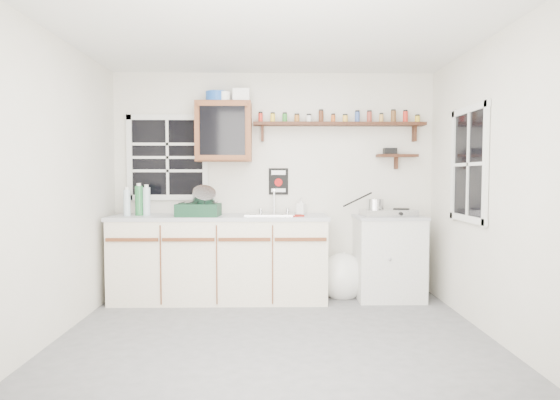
{
  "coord_description": "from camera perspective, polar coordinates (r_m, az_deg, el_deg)",
  "views": [
    {
      "loc": [
        -0.02,
        -3.72,
        1.35
      ],
      "look_at": [
        0.05,
        0.55,
        1.12
      ],
      "focal_mm": 30.0,
      "sensor_mm": 36.0,
      "label": 1
    }
  ],
  "objects": [
    {
      "name": "upper_cabinet_clutter",
      "position": [
        5.26,
        -6.63,
        12.42
      ],
      "size": [
        0.48,
        0.24,
        0.14
      ],
      "color": "#18479E",
      "rests_on": "upper_cabinet"
    },
    {
      "name": "warning_sign",
      "position": [
        5.3,
        -0.19,
        2.28
      ],
      "size": [
        0.22,
        0.02,
        0.3
      ],
      "color": "black",
      "rests_on": "wall_back"
    },
    {
      "name": "soap_bottle",
      "position": [
        5.17,
        2.6,
        -0.73
      ],
      "size": [
        0.11,
        0.11,
        0.18
      ],
      "primitive_type": "imported",
      "rotation": [
        0.0,
        0.0,
        -0.43
      ],
      "color": "white",
      "rests_on": "main_cabinet"
    },
    {
      "name": "water_bottles",
      "position": [
        5.21,
        -16.88,
        -0.12
      ],
      "size": [
        0.27,
        0.14,
        0.35
      ],
      "color": "silver",
      "rests_on": "main_cabinet"
    },
    {
      "name": "dish_rack",
      "position": [
        4.98,
        -9.7,
        -0.74
      ],
      "size": [
        0.45,
        0.35,
        0.33
      ],
      "rotation": [
        0.0,
        0.0,
        -0.05
      ],
      "color": "#10321F",
      "rests_on": "main_cabinet"
    },
    {
      "name": "rag",
      "position": [
        4.88,
        2.08,
        -1.91
      ],
      "size": [
        0.15,
        0.14,
        0.02
      ],
      "primitive_type": "cube",
      "rotation": [
        0.0,
        0.0,
        0.3
      ],
      "color": "maroon",
      "rests_on": "main_cabinet"
    },
    {
      "name": "saucepan",
      "position": [
        5.15,
        11.46,
        -0.49
      ],
      "size": [
        0.41,
        0.3,
        0.19
      ],
      "rotation": [
        0.0,
        0.0,
        -0.68
      ],
      "color": "#B8B8BD",
      "rests_on": "hotplate"
    },
    {
      "name": "window_back",
      "position": [
        5.43,
        -13.54,
        5.06
      ],
      "size": [
        0.93,
        0.03,
        0.98
      ],
      "color": "black",
      "rests_on": "wall_back"
    },
    {
      "name": "upper_cabinet",
      "position": [
        5.21,
        -6.85,
        8.25
      ],
      "size": [
        0.6,
        0.32,
        0.65
      ],
      "color": "#5B2A16",
      "rests_on": "wall_back"
    },
    {
      "name": "sink",
      "position": [
        5.04,
        -1.26,
        -1.74
      ],
      "size": [
        0.52,
        0.44,
        0.29
      ],
      "color": "#B8B8BD",
      "rests_on": "main_cabinet"
    },
    {
      "name": "hotplate",
      "position": [
        5.19,
        13.05,
        -1.49
      ],
      "size": [
        0.6,
        0.37,
        0.08
      ],
      "rotation": [
        0.0,
        0.0,
        0.12
      ],
      "color": "#B8B8BD",
      "rests_on": "right_cabinet"
    },
    {
      "name": "right_cabinet",
      "position": [
        5.27,
        13.1,
        -6.8
      ],
      "size": [
        0.73,
        0.57,
        0.91
      ],
      "color": "beige",
      "rests_on": "floor"
    },
    {
      "name": "spice_shelf",
      "position": [
        5.31,
        7.3,
        9.31
      ],
      "size": [
        1.91,
        0.18,
        0.35
      ],
      "color": "black",
      "rests_on": "wall_back"
    },
    {
      "name": "trash_bag",
      "position": [
        5.29,
        7.59,
        -9.25
      ],
      "size": [
        0.46,
        0.42,
        0.53
      ],
      "color": "white",
      "rests_on": "floor"
    },
    {
      "name": "room",
      "position": [
        3.72,
        -0.64,
        1.51
      ],
      "size": [
        3.64,
        3.24,
        2.54
      ],
      "color": "#565659",
      "rests_on": "ground"
    },
    {
      "name": "secondary_shelf",
      "position": [
        5.42,
        13.82,
        5.34
      ],
      "size": [
        0.45,
        0.16,
        0.24
      ],
      "color": "black",
      "rests_on": "wall_back"
    },
    {
      "name": "main_cabinet",
      "position": [
        5.12,
        -7.32,
        -6.98
      ],
      "size": [
        2.31,
        0.63,
        0.92
      ],
      "color": "beige",
      "rests_on": "floor"
    },
    {
      "name": "window_right",
      "position": [
        4.63,
        22.04,
        4.06
      ],
      "size": [
        0.03,
        0.78,
        1.08
      ],
      "color": "black",
      "rests_on": "wall_back"
    }
  ]
}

